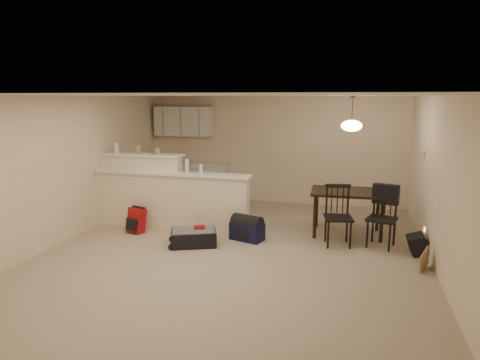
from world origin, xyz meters
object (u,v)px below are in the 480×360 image
(dining_table, at_px, (348,196))
(black_daypack, at_px, (417,245))
(pendant_lamp, at_px, (352,125))
(dining_chair_near, at_px, (338,216))
(suitcase, at_px, (194,238))
(red_backpack, at_px, (137,220))
(navy_duffel, at_px, (247,231))
(dining_chair_far, at_px, (382,217))

(dining_table, xyz_separation_m, black_daypack, (1.11, -0.77, -0.56))
(dining_table, relative_size, pendant_lamp, 2.16)
(dining_chair_near, distance_m, suitcase, 2.47)
(dining_table, xyz_separation_m, pendant_lamp, (-0.00, -0.00, 1.27))
(dining_table, distance_m, pendant_lamp, 1.27)
(red_backpack, bearing_deg, black_daypack, 17.90)
(dining_chair_near, height_order, black_daypack, dining_chair_near)
(pendant_lamp, xyz_separation_m, dining_chair_near, (-0.14, -0.65, -1.48))
(navy_duffel, xyz_separation_m, black_daypack, (2.80, 0.00, 0.00))
(dining_table, distance_m, navy_duffel, 1.94)
(navy_duffel, bearing_deg, red_backpack, -159.67)
(suitcase, bearing_deg, black_daypack, -14.64)
(dining_chair_far, xyz_separation_m, suitcase, (-3.06, -0.72, -0.38))
(red_backpack, xyz_separation_m, navy_duffel, (2.09, 0.10, -0.07))
(dining_table, xyz_separation_m, suitcase, (-2.50, -1.25, -0.59))
(dining_chair_near, xyz_separation_m, navy_duffel, (-1.55, -0.12, -0.36))
(dining_chair_near, bearing_deg, red_backpack, 172.61)
(dining_table, relative_size, suitcase, 1.78)
(dining_table, distance_m, dining_chair_near, 0.69)
(pendant_lamp, bearing_deg, red_backpack, -167.10)
(pendant_lamp, xyz_separation_m, dining_chair_far, (0.56, -0.53, -1.48))
(black_daypack, bearing_deg, dining_chair_far, 64.83)
(dining_table, distance_m, black_daypack, 1.46)
(dining_table, distance_m, dining_chair_far, 0.80)
(pendant_lamp, distance_m, dining_chair_near, 1.62)
(dining_chair_near, distance_m, red_backpack, 3.65)
(red_backpack, bearing_deg, pendant_lamp, 29.65)
(black_daypack, bearing_deg, dining_table, 53.54)
(pendant_lamp, relative_size, dining_chair_far, 0.61)
(dining_chair_near, relative_size, suitcase, 1.36)
(navy_duffel, relative_size, black_daypack, 1.59)
(dining_table, bearing_deg, suitcase, -155.67)
(suitcase, bearing_deg, dining_chair_far, -9.02)
(suitcase, bearing_deg, navy_duffel, 8.53)
(red_backpack, height_order, navy_duffel, red_backpack)
(dining_chair_near, height_order, navy_duffel, dining_chair_near)
(black_daypack, bearing_deg, navy_duffel, 88.16)
(dining_table, bearing_deg, pendant_lamp, -137.30)
(dining_chair_near, distance_m, black_daypack, 1.30)
(navy_duffel, height_order, black_daypack, black_daypack)
(dining_table, bearing_deg, red_backpack, -169.39)
(suitcase, bearing_deg, pendant_lamp, 4.30)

